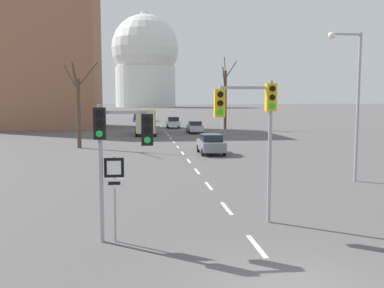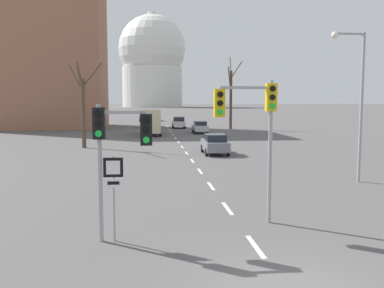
% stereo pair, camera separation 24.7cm
% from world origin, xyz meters
% --- Properties ---
extents(lane_stripe_0, '(0.16, 2.00, 0.01)m').
position_xyz_m(lane_stripe_0, '(0.00, 3.17, 0.00)').
color(lane_stripe_0, silver).
rests_on(lane_stripe_0, ground_plane).
extents(lane_stripe_1, '(0.16, 2.00, 0.01)m').
position_xyz_m(lane_stripe_1, '(0.00, 7.67, 0.00)').
color(lane_stripe_1, silver).
rests_on(lane_stripe_1, ground_plane).
extents(lane_stripe_2, '(0.16, 2.00, 0.01)m').
position_xyz_m(lane_stripe_2, '(0.00, 12.17, 0.00)').
color(lane_stripe_2, silver).
rests_on(lane_stripe_2, ground_plane).
extents(lane_stripe_3, '(0.16, 2.00, 0.01)m').
position_xyz_m(lane_stripe_3, '(0.00, 16.67, 0.00)').
color(lane_stripe_3, silver).
rests_on(lane_stripe_3, ground_plane).
extents(lane_stripe_4, '(0.16, 2.00, 0.01)m').
position_xyz_m(lane_stripe_4, '(0.00, 21.17, 0.00)').
color(lane_stripe_4, silver).
rests_on(lane_stripe_4, ground_plane).
extents(lane_stripe_5, '(0.16, 2.00, 0.01)m').
position_xyz_m(lane_stripe_5, '(0.00, 25.67, 0.00)').
color(lane_stripe_5, silver).
rests_on(lane_stripe_5, ground_plane).
extents(lane_stripe_6, '(0.16, 2.00, 0.01)m').
position_xyz_m(lane_stripe_6, '(0.00, 30.17, 0.00)').
color(lane_stripe_6, silver).
rests_on(lane_stripe_6, ground_plane).
extents(lane_stripe_7, '(0.16, 2.00, 0.01)m').
position_xyz_m(lane_stripe_7, '(0.00, 34.67, 0.00)').
color(lane_stripe_7, silver).
rests_on(lane_stripe_7, ground_plane).
extents(lane_stripe_8, '(0.16, 2.00, 0.01)m').
position_xyz_m(lane_stripe_8, '(0.00, 39.17, 0.00)').
color(lane_stripe_8, silver).
rests_on(lane_stripe_8, ground_plane).
extents(lane_stripe_9, '(0.16, 2.00, 0.01)m').
position_xyz_m(lane_stripe_9, '(0.00, 43.67, 0.00)').
color(lane_stripe_9, silver).
rests_on(lane_stripe_9, ground_plane).
extents(lane_stripe_10, '(0.16, 2.00, 0.01)m').
position_xyz_m(lane_stripe_10, '(0.00, 48.17, 0.00)').
color(lane_stripe_10, silver).
rests_on(lane_stripe_10, ground_plane).
extents(lane_stripe_11, '(0.16, 2.00, 0.01)m').
position_xyz_m(lane_stripe_11, '(0.00, 52.67, 0.00)').
color(lane_stripe_11, silver).
rests_on(lane_stripe_11, ground_plane).
extents(lane_stripe_12, '(0.16, 2.00, 0.01)m').
position_xyz_m(lane_stripe_12, '(0.00, 57.17, 0.00)').
color(lane_stripe_12, silver).
rests_on(lane_stripe_12, ground_plane).
extents(lane_stripe_13, '(0.16, 2.00, 0.01)m').
position_xyz_m(lane_stripe_13, '(0.00, 61.67, 0.00)').
color(lane_stripe_13, silver).
rests_on(lane_stripe_13, ground_plane).
extents(traffic_signal_near_left, '(1.78, 0.34, 4.24)m').
position_xyz_m(traffic_signal_near_left, '(-4.12, 4.12, 3.19)').
color(traffic_signal_near_left, '#9E9EA3').
rests_on(traffic_signal_near_left, ground_plane).
extents(traffic_signal_centre_tall, '(2.18, 0.34, 5.03)m').
position_xyz_m(traffic_signal_centre_tall, '(0.47, 5.56, 3.82)').
color(traffic_signal_centre_tall, '#9E9EA3').
rests_on(traffic_signal_centre_tall, ground_plane).
extents(route_sign_post, '(0.60, 0.08, 2.67)m').
position_xyz_m(route_sign_post, '(-4.23, 4.09, 1.82)').
color(route_sign_post, '#9E9EA3').
rests_on(route_sign_post, ground_plane).
extents(street_lamp_right, '(1.84, 0.36, 7.83)m').
position_xyz_m(street_lamp_right, '(7.67, 12.47, 4.81)').
color(street_lamp_right, '#9E9EA3').
rests_on(street_lamp_right, ground_plane).
extents(sedan_near_left, '(1.83, 4.20, 1.59)m').
position_xyz_m(sedan_near_left, '(3.62, 45.97, 0.82)').
color(sedan_near_left, '#B7B7BC').
rests_on(sedan_near_left, ground_plane).
extents(sedan_near_right, '(1.91, 4.29, 1.72)m').
position_xyz_m(sedan_near_right, '(1.61, 56.44, 0.87)').
color(sedan_near_right, silver).
rests_on(sedan_near_right, ground_plane).
extents(sedan_mid_centre, '(1.78, 4.43, 1.66)m').
position_xyz_m(sedan_mid_centre, '(-2.19, 59.54, 0.85)').
color(sedan_mid_centre, '#2D4C33').
rests_on(sedan_mid_centre, ground_plane).
extents(sedan_far_left, '(1.84, 4.43, 1.61)m').
position_xyz_m(sedan_far_left, '(-3.84, 77.57, 0.81)').
color(sedan_far_left, navy).
rests_on(sedan_far_left, ground_plane).
extents(sedan_far_right, '(1.88, 4.11, 1.62)m').
position_xyz_m(sedan_far_right, '(2.21, 24.79, 0.82)').
color(sedan_far_right, slate).
rests_on(sedan_far_right, ground_plane).
extents(sedan_distant_centre, '(1.81, 4.15, 1.59)m').
position_xyz_m(sedan_distant_centre, '(-1.61, 78.88, 0.81)').
color(sedan_distant_centre, maroon).
rests_on(sedan_distant_centre, ground_plane).
extents(delivery_truck, '(2.44, 7.20, 3.14)m').
position_xyz_m(delivery_truck, '(-2.78, 43.83, 1.70)').
color(delivery_truck, '#333842').
rests_on(delivery_truck, ground_plane).
extents(bare_tree_left_near, '(3.27, 4.02, 7.60)m').
position_xyz_m(bare_tree_left_near, '(-8.91, 30.41, 3.74)').
color(bare_tree_left_near, brown).
rests_on(bare_tree_left_near, ground_plane).
extents(bare_tree_right_near, '(2.76, 5.09, 10.81)m').
position_xyz_m(bare_tree_right_near, '(9.12, 53.38, 4.86)').
color(bare_tree_right_near, brown).
rests_on(bare_tree_right_near, ground_plane).
extents(capitol_dome, '(38.21, 38.21, 53.98)m').
position_xyz_m(capitol_dome, '(0.00, 241.31, 26.29)').
color(capitol_dome, silver).
rests_on(capitol_dome, ground_plane).
extents(apartment_block_left, '(18.00, 14.00, 24.58)m').
position_xyz_m(apartment_block_left, '(-18.87, 60.01, 12.29)').
color(apartment_block_left, '#9E664C').
rests_on(apartment_block_left, ground_plane).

